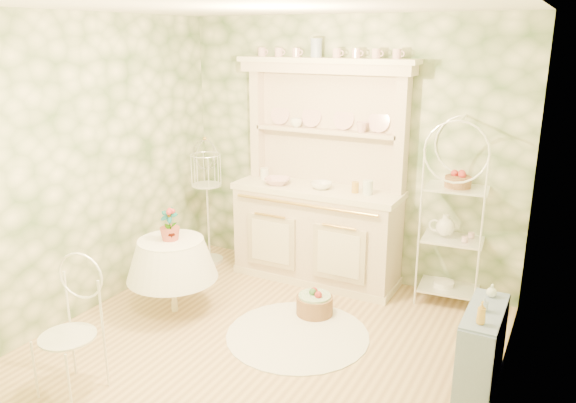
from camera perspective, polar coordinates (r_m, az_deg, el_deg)
The scene contains 22 objects.
floor at distance 4.80m, azimuth -2.88°, elevation -14.82°, with size 3.60×3.60×0.00m, color #D8B57E.
ceiling at distance 4.11m, azimuth -3.45°, elevation 19.34°, with size 3.60×3.60×0.00m, color white.
wall_left at distance 5.39m, azimuth -19.84°, elevation 3.24°, with size 3.60×3.60×0.00m, color beige.
wall_right at distance 3.71m, azimuth 21.51°, elevation -2.64°, with size 3.60×3.60×0.00m, color beige.
wall_back at distance 5.84m, azimuth 5.99°, elevation 5.09°, with size 3.60×3.60×0.00m, color beige.
wall_front at distance 2.95m, azimuth -21.47°, elevation -7.47°, with size 3.60×3.60×0.00m, color beige.
kitchen_dresser at distance 5.71m, azimuth 3.00°, elevation 2.78°, with size 1.87×0.61×2.29m, color beige.
bakers_rack at distance 5.46m, azimuth 16.61°, elevation -1.28°, with size 0.56×0.40×1.79m, color white.
side_shelf at distance 4.46m, azimuth 19.07°, elevation -13.87°, with size 0.27×0.72×0.61m, color #768BAE.
round_table at distance 5.37m, azimuth -11.59°, elevation -7.97°, with size 0.55×0.55×0.60m, color white.
cafe_chair at distance 4.35m, azimuth -21.54°, elevation -12.15°, with size 0.45×0.45×0.99m, color white.
birdcage_stand at distance 6.34m, azimuth -8.17°, elevation -0.47°, with size 0.31×0.31×1.33m, color white.
floor_basket at distance 5.29m, azimuth 2.72°, elevation -10.31°, with size 0.35×0.35×0.22m, color #926741.
lace_rug at distance 5.00m, azimuth 0.98°, elevation -13.39°, with size 1.24×1.24×0.01m, color white.
bowl_floral at distance 5.84m, azimuth -1.08°, elevation 1.83°, with size 0.27×0.27×0.07m, color white.
bowl_white at distance 5.68m, azimuth 3.40°, elevation 1.38°, with size 0.22×0.22×0.07m, color white.
cup_left at distance 5.90m, azimuth 0.84°, elevation 7.86°, with size 0.12×0.12×0.09m, color white.
cup_right at distance 5.61m, azimuth 7.48°, elevation 7.28°, with size 0.11×0.11×0.10m, color white.
potted_geranium at distance 5.14m, azimuth -11.92°, elevation -2.54°, with size 0.16×0.11×0.31m, color #3F7238.
bottle_amber at distance 4.08m, azimuth 19.03°, elevation -10.82°, with size 0.06×0.06×0.16m, color #B98D32.
bottle_blue at distance 4.28m, azimuth 19.29°, elevation -9.98°, with size 0.05×0.05×0.11m, color #94A6C5.
bottle_glass at distance 4.52m, azimuth 19.97°, elevation -8.70°, with size 0.08×0.08×0.10m, color silver.
Camera 1 is at (2.12, -3.52, 2.49)m, focal length 35.00 mm.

